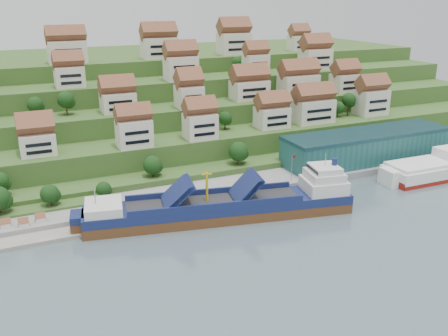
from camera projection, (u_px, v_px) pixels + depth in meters
name	position (u px, v px, depth m)	size (l,w,h in m)	color
ground	(253.00, 210.00, 136.30)	(300.00, 300.00, 0.00)	slate
quay	(288.00, 178.00, 156.62)	(180.00, 14.00, 2.20)	gray
pebble_beach	(24.00, 229.00, 123.96)	(45.00, 20.00, 1.00)	gray
hillside	(147.00, 102.00, 221.99)	(260.00, 128.00, 31.00)	#2D4C1E
hillside_village	(199.00, 83.00, 185.09)	(159.47, 62.77, 29.16)	silver
hillside_trees	(166.00, 121.00, 164.34)	(142.70, 62.26, 30.90)	#194115
warehouse	(367.00, 146.00, 168.76)	(60.00, 15.00, 10.00)	#205756
flagpole	(292.00, 166.00, 149.69)	(1.28, 0.16, 8.00)	gray
beach_huts	(15.00, 227.00, 121.59)	(14.40, 3.70, 2.20)	white
cargo_ship	(228.00, 207.00, 130.64)	(70.84, 23.92, 15.43)	#56331A
second_ship	(434.00, 169.00, 159.55)	(32.69, 12.58, 9.42)	maroon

